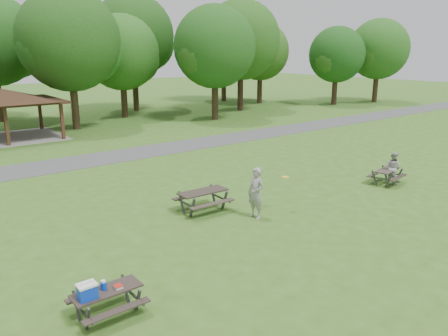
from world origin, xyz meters
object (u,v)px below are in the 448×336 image
frisbee_catcher (393,168)px  picnic_table_near (101,294)px  picnic_table_middle (203,196)px  frisbee_thrower (256,193)px

frisbee_catcher → picnic_table_near: bearing=99.8°
picnic_table_middle → frisbee_thrower: 2.23m
picnic_table_near → frisbee_thrower: frisbee_thrower is taller
picnic_table_middle → picnic_table_near: bearing=-144.0°
picnic_table_middle → frisbee_thrower: frisbee_thrower is taller
frisbee_thrower → frisbee_catcher: size_ratio=1.26×
picnic_table_middle → frisbee_catcher: (9.40, -2.60, 0.15)m
picnic_table_middle → frisbee_catcher: frisbee_catcher is taller
picnic_table_near → frisbee_thrower: (7.32, 2.61, 0.34)m
picnic_table_near → frisbee_thrower: bearing=19.6°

